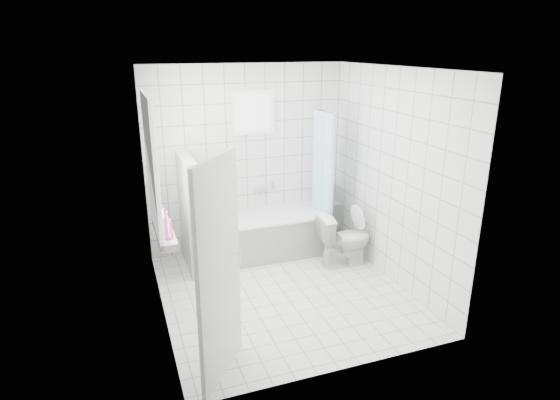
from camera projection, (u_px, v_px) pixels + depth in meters
name	position (u px, v px, depth m)	size (l,w,h in m)	color
ground	(284.00, 292.00, 5.61)	(3.00, 3.00, 0.00)	white
ceiling	(284.00, 68.00, 4.79)	(3.00, 3.00, 0.00)	white
wall_back	(247.00, 159.00, 6.54)	(2.80, 0.02, 2.60)	white
wall_front	(347.00, 239.00, 3.87)	(2.80, 0.02, 2.60)	white
wall_left	(155.00, 203.00, 4.75)	(0.02, 3.00, 2.60)	white
wall_right	(392.00, 177.00, 5.66)	(0.02, 3.00, 2.60)	white
window_left	(154.00, 167.00, 4.94)	(0.01, 0.90, 1.40)	white
window_back	(254.00, 113.00, 6.33)	(0.50, 0.01, 0.50)	white
window_sill	(164.00, 231.00, 5.19)	(0.18, 1.02, 0.08)	white
door	(219.00, 273.00, 3.94)	(0.04, 0.80, 2.00)	silver
bathtub	(261.00, 235.00, 6.55)	(1.85, 0.77, 0.58)	white
partition_wall	(189.00, 214.00, 6.05)	(0.15, 0.85, 1.50)	white
tiled_ledge	(327.00, 220.00, 7.15)	(0.40, 0.24, 0.55)	white
toilet	(345.00, 239.00, 6.23)	(0.40, 0.70, 0.72)	white
curtain_rod	(322.00, 109.00, 6.27)	(0.02, 0.02, 0.80)	silver
shower_curtain	(324.00, 176.00, 6.44)	(0.14, 0.48, 1.78)	#55D6F9
tub_faucet	(260.00, 190.00, 6.71)	(0.18, 0.06, 0.06)	silver
sill_bottles	(165.00, 223.00, 5.01)	(0.17, 0.75, 0.30)	#E0579A
ledge_bottles	(329.00, 196.00, 7.00)	(0.19, 0.20, 0.27)	#1D28EA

